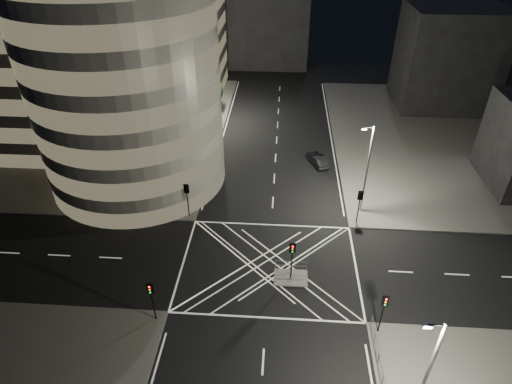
# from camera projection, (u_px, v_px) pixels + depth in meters

# --- Properties ---
(ground) EXTENTS (120.00, 120.00, 0.00)m
(ground) POSITION_uv_depth(u_px,v_px,m) (269.00, 265.00, 39.53)
(ground) COLOR black
(ground) RESTS_ON ground
(sidewalk_far_left) EXTENTS (42.00, 42.00, 0.15)m
(sidewalk_far_left) POSITION_uv_depth(u_px,v_px,m) (82.00, 127.00, 63.34)
(sidewalk_far_left) COLOR #5A5755
(sidewalk_far_left) RESTS_ON ground
(sidewalk_far_right) EXTENTS (42.00, 42.00, 0.15)m
(sidewalk_far_right) POSITION_uv_depth(u_px,v_px,m) (483.00, 140.00, 60.08)
(sidewalk_far_right) COLOR #5A5755
(sidewalk_far_right) RESTS_ON ground
(central_island) EXTENTS (3.00, 2.00, 0.15)m
(central_island) POSITION_uv_depth(u_px,v_px,m) (291.00, 278.00, 38.14)
(central_island) COLOR slate
(central_island) RESTS_ON ground
(office_tower_curved) EXTENTS (30.00, 29.00, 27.20)m
(office_tower_curved) POSITION_uv_depth(u_px,v_px,m) (97.00, 61.00, 48.96)
(office_tower_curved) COLOR gray
(office_tower_curved) RESTS_ON sidewalk_far_left
(office_block_rear) EXTENTS (24.00, 16.00, 22.00)m
(office_block_rear) POSITION_uv_depth(u_px,v_px,m) (145.00, 26.00, 69.03)
(office_block_rear) COLOR gray
(office_block_rear) RESTS_ON sidewalk_far_left
(building_right_far) EXTENTS (14.00, 12.00, 15.00)m
(building_right_far) POSITION_uv_depth(u_px,v_px,m) (447.00, 57.00, 66.66)
(building_right_far) COLOR black
(building_right_far) RESTS_ON sidewalk_far_right
(building_far_end) EXTENTS (18.00, 8.00, 18.00)m
(building_far_end) POSITION_uv_depth(u_px,v_px,m) (262.00, 19.00, 82.41)
(building_far_end) COLOR black
(building_far_end) RESTS_ON ground
(tree_a) EXTENTS (4.16, 4.16, 6.52)m
(tree_a) POSITION_uv_depth(u_px,v_px,m) (174.00, 171.00, 45.11)
(tree_a) COLOR black
(tree_a) RESTS_ON sidewalk_far_left
(tree_b) EXTENTS (5.15, 5.15, 8.24)m
(tree_b) POSITION_uv_depth(u_px,v_px,m) (185.00, 136.00, 49.40)
(tree_b) COLOR black
(tree_b) RESTS_ON sidewalk_far_left
(tree_c) EXTENTS (3.64, 3.64, 6.11)m
(tree_c) POSITION_uv_depth(u_px,v_px,m) (195.00, 123.00, 55.05)
(tree_c) COLOR black
(tree_c) RESTS_ON sidewalk_far_left
(tree_d) EXTENTS (4.44, 4.44, 7.80)m
(tree_d) POSITION_uv_depth(u_px,v_px,m) (203.00, 97.00, 59.30)
(tree_d) COLOR black
(tree_d) RESTS_ON sidewalk_far_left
(tree_e) EXTENTS (3.93, 3.93, 6.03)m
(tree_e) POSITION_uv_depth(u_px,v_px,m) (210.00, 91.00, 65.07)
(tree_e) COLOR black
(tree_e) RESTS_ON sidewalk_far_left
(traffic_signal_fl) EXTENTS (0.55, 0.22, 4.00)m
(traffic_signal_fl) POSITION_uv_depth(u_px,v_px,m) (187.00, 194.00, 43.97)
(traffic_signal_fl) COLOR black
(traffic_signal_fl) RESTS_ON sidewalk_far_left
(traffic_signal_nl) EXTENTS (0.55, 0.22, 4.00)m
(traffic_signal_nl) POSITION_uv_depth(u_px,v_px,m) (151.00, 295.00, 32.78)
(traffic_signal_nl) COLOR black
(traffic_signal_nl) RESTS_ON sidewalk_near_left
(traffic_signal_fr) EXTENTS (0.55, 0.22, 4.00)m
(traffic_signal_fr) POSITION_uv_depth(u_px,v_px,m) (360.00, 201.00, 42.98)
(traffic_signal_fr) COLOR black
(traffic_signal_fr) RESTS_ON sidewalk_far_right
(traffic_signal_nr) EXTENTS (0.55, 0.22, 4.00)m
(traffic_signal_nr) POSITION_uv_depth(u_px,v_px,m) (384.00, 307.00, 31.79)
(traffic_signal_nr) COLOR black
(traffic_signal_nr) RESTS_ON sidewalk_near_right
(traffic_signal_island) EXTENTS (0.55, 0.22, 4.00)m
(traffic_signal_island) POSITION_uv_depth(u_px,v_px,m) (292.00, 254.00, 36.53)
(traffic_signal_island) COLOR black
(traffic_signal_island) RESTS_ON central_island
(street_lamp_left_near) EXTENTS (1.25, 0.25, 10.00)m
(street_lamp_left_near) POSITION_uv_depth(u_px,v_px,m) (189.00, 147.00, 46.80)
(street_lamp_left_near) COLOR slate
(street_lamp_left_near) RESTS_ON sidewalk_far_left
(street_lamp_left_far) EXTENTS (1.25, 0.25, 10.00)m
(street_lamp_left_far) POSITION_uv_depth(u_px,v_px,m) (213.00, 88.00, 61.62)
(street_lamp_left_far) COLOR slate
(street_lamp_left_far) RESTS_ON sidewalk_far_left
(street_lamp_right_far) EXTENTS (1.25, 0.25, 10.00)m
(street_lamp_right_far) POSITION_uv_depth(u_px,v_px,m) (367.00, 168.00, 43.27)
(street_lamp_right_far) COLOR slate
(street_lamp_right_far) RESTS_ON sidewalk_far_right
(street_lamp_right_near) EXTENTS (1.25, 0.25, 10.00)m
(street_lamp_right_near) POSITION_uv_depth(u_px,v_px,m) (425.00, 376.00, 24.34)
(street_lamp_right_near) COLOR slate
(street_lamp_right_near) RESTS_ON sidewalk_near_right
(railing_island_south) EXTENTS (2.80, 0.06, 1.10)m
(railing_island_south) POSITION_uv_depth(u_px,v_px,m) (291.00, 280.00, 37.04)
(railing_island_south) COLOR slate
(railing_island_south) RESTS_ON central_island
(railing_island_north) EXTENTS (2.80, 0.06, 1.10)m
(railing_island_north) POSITION_uv_depth(u_px,v_px,m) (291.00, 266.00, 38.52)
(railing_island_north) COLOR slate
(railing_island_north) RESTS_ON central_island
(sedan) EXTENTS (2.93, 4.40, 1.37)m
(sedan) POSITION_uv_depth(u_px,v_px,m) (317.00, 160.00, 54.25)
(sedan) COLOR black
(sedan) RESTS_ON ground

